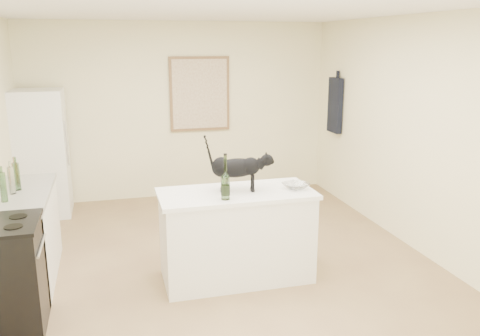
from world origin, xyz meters
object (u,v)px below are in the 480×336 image
object	(u,v)px
black_cat	(236,170)
glass_bowl	(296,186)
fridge	(41,153)
wine_bottle	(225,179)
stove	(4,278)

from	to	relation	value
black_cat	glass_bowl	world-z (taller)	black_cat
fridge	black_cat	bearing A→B (deg)	-50.71
wine_bottle	stove	bearing A→B (deg)	-174.21
fridge	glass_bowl	xyz separation A→B (m)	(2.64, -2.61, 0.08)
fridge	stove	bearing A→B (deg)	-90.00
black_cat	glass_bowl	xyz separation A→B (m)	(0.58, -0.09, -0.17)
stove	wine_bottle	xyz separation A→B (m)	(1.89, 0.19, 0.64)
fridge	black_cat	xyz separation A→B (m)	(2.06, -2.52, 0.25)
fridge	black_cat	distance (m)	3.26
black_cat	wine_bottle	world-z (taller)	black_cat
glass_bowl	fridge	bearing A→B (deg)	135.26
fridge	glass_bowl	distance (m)	3.71
stove	wine_bottle	bearing A→B (deg)	5.79
stove	glass_bowl	bearing A→B (deg)	7.30
stove	glass_bowl	world-z (taller)	glass_bowl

